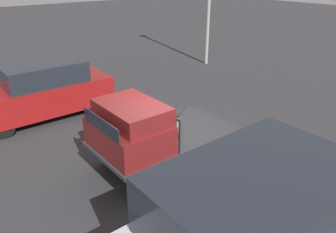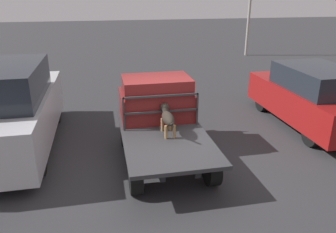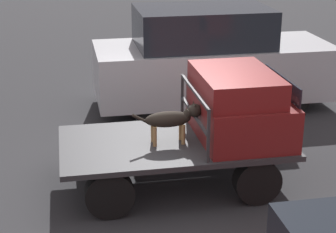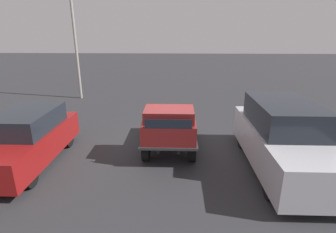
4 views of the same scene
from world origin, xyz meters
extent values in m
plane|color=#2D2D30|center=(0.00, 0.00, 0.00)|extent=(80.00, 80.00, 0.00)
cylinder|color=black|center=(1.06, 0.77, 0.34)|extent=(0.69, 0.24, 0.69)
cylinder|color=black|center=(1.06, -0.77, 0.34)|extent=(0.69, 0.24, 0.69)
cylinder|color=black|center=(-1.06, 0.77, 0.34)|extent=(0.69, 0.24, 0.69)
cylinder|color=black|center=(-1.06, -0.77, 0.34)|extent=(0.69, 0.24, 0.69)
cube|color=black|center=(0.00, 0.32, 0.58)|extent=(3.16, 0.10, 0.18)
cube|color=black|center=(0.00, -0.32, 0.58)|extent=(3.16, 0.10, 0.18)
cube|color=#2D2D30|center=(0.00, 0.00, 0.71)|extent=(3.43, 1.85, 0.08)
cube|color=maroon|center=(1.02, 0.00, 1.06)|extent=(1.30, 1.73, 0.64)
cube|color=maroon|center=(0.92, 0.00, 1.58)|extent=(1.10, 1.59, 0.39)
cube|color=black|center=(1.66, 0.00, 1.52)|extent=(0.02, 1.42, 0.29)
cube|color=#2D2D30|center=(0.30, 0.85, 1.13)|extent=(0.04, 0.04, 0.78)
cube|color=#2D2D30|center=(0.30, -0.85, 1.13)|extent=(0.04, 0.04, 0.78)
cube|color=#2D2D30|center=(0.30, 0.00, 1.50)|extent=(0.04, 1.69, 0.04)
cube|color=#2D2D30|center=(0.30, 0.00, 1.13)|extent=(0.04, 1.69, 0.04)
cylinder|color=#9E7547|center=(0.10, 0.02, 0.89)|extent=(0.06, 0.06, 0.30)
cylinder|color=#9E7547|center=(0.10, -0.16, 0.89)|extent=(0.06, 0.06, 0.30)
cylinder|color=#9E7547|center=(-0.33, 0.02, 0.89)|extent=(0.06, 0.06, 0.30)
cylinder|color=#9E7547|center=(-0.33, -0.16, 0.89)|extent=(0.06, 0.06, 0.30)
ellipsoid|color=black|center=(-0.11, -0.07, 1.12)|extent=(0.69, 0.24, 0.24)
sphere|color=#9E7547|center=(0.08, -0.07, 1.08)|extent=(0.11, 0.11, 0.11)
cylinder|color=black|center=(0.18, -0.07, 1.19)|extent=(0.17, 0.13, 0.16)
sphere|color=black|center=(0.29, -0.07, 1.23)|extent=(0.20, 0.20, 0.20)
cone|color=#9E7547|center=(0.38, -0.07, 1.21)|extent=(0.11, 0.11, 0.11)
cone|color=black|center=(0.28, -0.01, 1.32)|extent=(0.06, 0.08, 0.10)
cone|color=black|center=(0.28, -0.13, 1.32)|extent=(0.06, 0.08, 0.10)
cylinder|color=black|center=(-0.51, -0.07, 1.15)|extent=(0.29, 0.04, 0.19)
cylinder|color=black|center=(3.08, 4.34, 0.30)|extent=(0.60, 0.20, 0.60)
cylinder|color=black|center=(3.08, 2.68, 0.30)|extent=(0.60, 0.20, 0.60)
cylinder|color=black|center=(0.00, 4.34, 0.30)|extent=(0.60, 0.20, 0.60)
cylinder|color=black|center=(0.00, 2.68, 0.30)|extent=(0.60, 0.20, 0.60)
cube|color=#B7B7BC|center=(1.54, 3.51, 0.80)|extent=(4.97, 1.95, 1.09)
cube|color=#1E232B|center=(1.29, 3.51, 1.74)|extent=(2.73, 1.75, 0.79)
camera|label=1|loc=(4.24, 5.41, 4.35)|focal=35.00mm
camera|label=2|loc=(-6.53, 1.26, 3.67)|focal=35.00mm
camera|label=3|loc=(-1.55, -7.65, 4.04)|focal=60.00mm
camera|label=4|loc=(8.97, 0.26, 4.20)|focal=28.00mm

